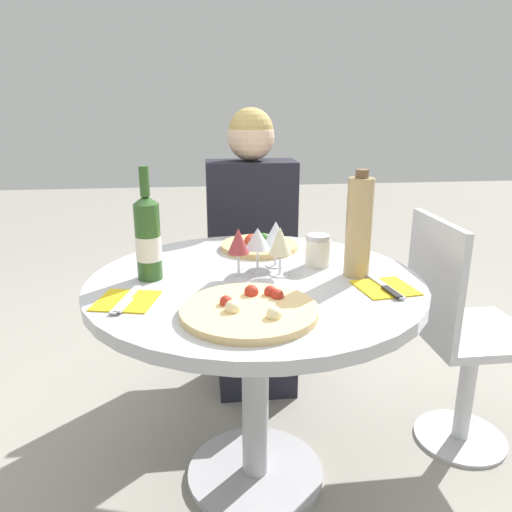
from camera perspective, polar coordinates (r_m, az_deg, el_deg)
ground_plane at (r=1.85m, az=-0.08°, el=-23.75°), size 12.00×12.00×0.00m
dining_table at (r=1.53m, az=-0.08°, el=-7.12°), size 0.99×0.99×0.71m
chair_behind_diner at (r=2.34m, az=-0.69°, el=-2.50°), size 0.37×0.37×0.85m
seated_diner at (r=2.18m, az=-0.33°, el=-0.71°), size 0.38×0.41×1.19m
chair_empty_side at (r=1.90m, az=22.10°, el=-8.68°), size 0.37×0.37×0.85m
pizza_large at (r=1.24m, az=-0.70°, el=-6.16°), size 0.34×0.34×0.05m
pizza_small_far at (r=1.77m, az=0.38°, el=1.23°), size 0.27×0.27×0.05m
wine_bottle at (r=1.48m, az=-12.25°, el=2.03°), size 0.07×0.07×0.33m
tall_carafe at (r=1.49m, az=11.67°, el=3.27°), size 0.08×0.08×0.32m
sugar_shaker at (r=1.59m, az=7.08°, el=0.62°), size 0.08×0.08×0.10m
wine_glass_center at (r=1.51m, az=0.18°, el=1.91°), size 0.08×0.08×0.14m
wine_glass_back_right at (r=1.56m, az=2.26°, el=2.52°), size 0.08×0.08×0.15m
wine_glass_front_left at (r=1.46m, az=-2.04°, el=1.60°), size 0.06×0.06×0.15m
wine_glass_front_right at (r=1.48m, az=2.78°, el=1.64°), size 0.07×0.07×0.15m
place_setting_left at (r=1.35m, az=-14.63°, el=-4.97°), size 0.18×0.19×0.01m
place_setting_right at (r=1.45m, az=14.59°, el=-3.53°), size 0.17×0.19×0.01m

